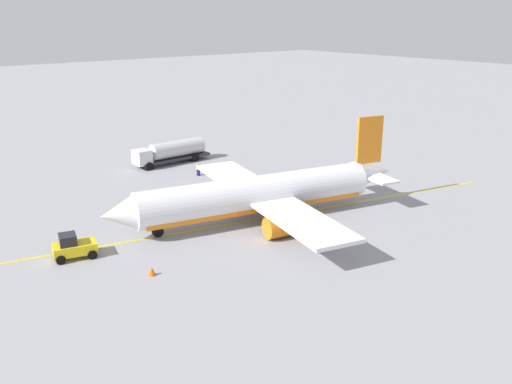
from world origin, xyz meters
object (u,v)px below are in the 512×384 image
Objects in this scene: fuel_tanker at (171,151)px; safety_cone_nose at (152,271)px; airplane at (260,195)px; refueling_worker at (198,169)px; safety_cone_wingtip at (151,225)px; pushback_tug at (73,247)px.

safety_cone_nose is (19.42, 29.20, -1.37)m from fuel_tanker.
fuel_tanker is 15.75× the size of safety_cone_nose.
refueling_worker is at bearing -102.85° from airplane.
fuel_tanker is 35.09m from safety_cone_nose.
safety_cone_nose is 10.30m from safety_cone_wingtip.
airplane is 8.08× the size of pushback_tug.
pushback_tug is at bearing -9.47° from airplane.
safety_cone_nose is at bearing 61.29° from safety_cone_wingtip.
pushback_tug is at bearing -64.24° from safety_cone_nose.
safety_cone_nose is (-3.53, 7.31, -0.65)m from pushback_tug.
refueling_worker is 2.50× the size of safety_cone_wingtip.
fuel_tanker is (-4.45, -24.96, -0.91)m from airplane.
pushback_tug reaches higher than safety_cone_wingtip.
safety_cone_nose is (18.94, 21.68, -0.46)m from refueling_worker.
refueling_worker reaches higher than safety_cone_nose.
safety_cone_wingtip is (10.02, -4.80, -2.31)m from airplane.
airplane is 25.37m from fuel_tanker.
fuel_tanker is at bearing -125.66° from safety_cone_wingtip.
airplane is 47.20× the size of safety_cone_wingtip.
airplane is 2.83× the size of fuel_tanker.
pushback_tug is 8.67m from safety_cone_wingtip.
fuel_tanker is 2.85× the size of pushback_tug.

